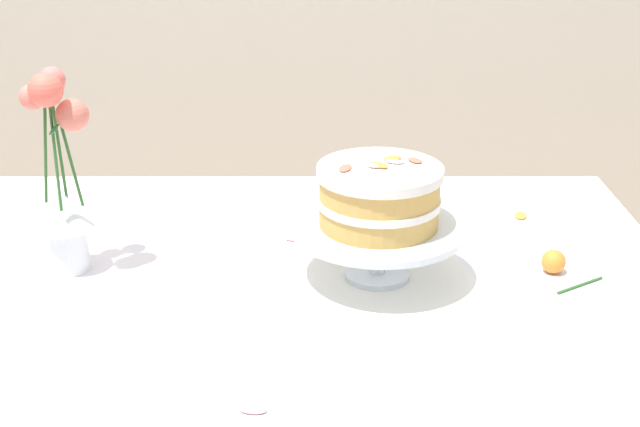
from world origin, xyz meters
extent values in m
cube|color=white|center=(0.00, 0.00, 0.72)|extent=(1.40, 1.00, 0.03)
cylinder|color=brown|center=(-0.60, 0.40, 0.35)|extent=(0.06, 0.06, 0.71)
cylinder|color=brown|center=(0.60, 0.40, 0.35)|extent=(0.06, 0.06, 0.71)
cube|color=white|center=(0.17, 0.00, 0.74)|extent=(0.39, 0.39, 0.00)
cylinder|color=silver|center=(0.17, 0.00, 0.75)|extent=(0.11, 0.11, 0.01)
cylinder|color=silver|center=(0.17, 0.00, 0.79)|extent=(0.03, 0.03, 0.07)
cylinder|color=silver|center=(0.17, 0.00, 0.83)|extent=(0.29, 0.29, 0.01)
cylinder|color=tan|center=(0.17, 0.00, 0.86)|extent=(0.20, 0.20, 0.04)
cylinder|color=white|center=(0.17, 0.00, 0.88)|extent=(0.20, 0.20, 0.01)
cylinder|color=tan|center=(0.17, 0.00, 0.91)|extent=(0.20, 0.20, 0.04)
cylinder|color=white|center=(0.17, 0.00, 0.93)|extent=(0.21, 0.21, 0.02)
ellipsoid|color=orange|center=(0.17, 0.00, 0.94)|extent=(0.04, 0.04, 0.01)
ellipsoid|color=orange|center=(0.20, 0.04, 0.94)|extent=(0.04, 0.03, 0.01)
ellipsoid|color=#E56B51|center=(0.12, -0.01, 0.94)|extent=(0.03, 0.04, 0.01)
ellipsoid|color=pink|center=(0.17, 0.00, 0.94)|extent=(0.03, 0.03, 0.01)
ellipsoid|color=pink|center=(0.20, 0.02, 0.94)|extent=(0.04, 0.03, 0.00)
ellipsoid|color=#E56B51|center=(0.23, 0.02, 0.94)|extent=(0.03, 0.03, 0.01)
cylinder|color=silver|center=(-0.36, 0.03, 0.78)|extent=(0.07, 0.07, 0.08)
cone|color=silver|center=(-0.36, 0.03, 0.85)|extent=(0.09, 0.09, 0.06)
cylinder|color=#2D6028|center=(-0.34, 0.03, 0.94)|extent=(0.03, 0.01, 0.16)
sphere|color=#DF7360|center=(-0.32, 0.02, 1.02)|extent=(0.05, 0.05, 0.05)
cylinder|color=#2D6028|center=(-0.36, 0.05, 0.97)|extent=(0.01, 0.02, 0.21)
sphere|color=#E7716B|center=(-0.36, 0.06, 1.07)|extent=(0.04, 0.04, 0.04)
cylinder|color=#2D6028|center=(-0.38, 0.04, 0.96)|extent=(0.03, 0.01, 0.18)
sphere|color=#F17A6C|center=(-0.39, 0.04, 1.05)|extent=(0.04, 0.04, 0.04)
cylinder|color=#2D6028|center=(-0.35, 0.01, 0.97)|extent=(0.01, 0.03, 0.21)
sphere|color=#FB6755|center=(-0.35, 0.00, 1.07)|extent=(0.05, 0.05, 0.05)
ellipsoid|color=#236B2D|center=(-0.35, 0.01, 1.00)|extent=(0.03, 0.05, 0.02)
cylinder|color=#2D6028|center=(0.51, -0.03, 0.74)|extent=(0.09, 0.06, 0.01)
sphere|color=orange|center=(0.48, 0.02, 0.76)|extent=(0.04, 0.04, 0.04)
ellipsoid|color=pink|center=(0.03, 0.16, 0.74)|extent=(0.03, 0.02, 0.01)
ellipsoid|color=pink|center=(-0.01, -0.38, 0.74)|extent=(0.04, 0.02, 0.01)
ellipsoid|color=orange|center=(0.48, 0.27, 0.74)|extent=(0.03, 0.04, 0.00)
camera|label=1|loc=(0.08, -1.30, 1.40)|focal=47.79mm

